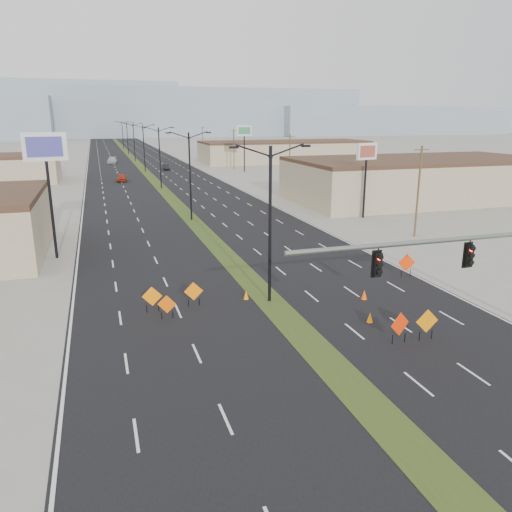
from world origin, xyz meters
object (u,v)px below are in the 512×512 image
object	(u,v)px
streetlight_5	(127,137)
pole_sign_east_near	(367,158)
pole_sign_west	(46,156)
streetlight_1	(190,174)
car_left	(122,178)
construction_sign_4	(400,325)
construction_sign_3	(427,322)
streetlight_3	(144,147)
streetlight_2	(160,156)
signal_mast	(499,261)
streetlight_4	(134,141)
cone_1	(370,318)
cone_3	(192,292)
car_mid	(166,167)
streetlight_6	(123,134)
construction_sign_1	(152,297)
cone_0	(246,295)
construction_sign_0	(167,305)
pole_sign_east_far	(244,134)
construction_sign_2	(194,292)
cone_2	(364,295)
car_far	(112,160)
streetlight_0	(270,220)
construction_sign_5	(407,263)

from	to	relation	value
streetlight_5	pole_sign_east_near	size ratio (longest dim) A/B	1.14
pole_sign_west	streetlight_1	bearing A→B (deg)	32.30
streetlight_1	car_left	xyz separation A→B (m)	(-5.87, 39.68, -4.68)
pole_sign_west	streetlight_5	bearing A→B (deg)	73.88
construction_sign_4	construction_sign_3	bearing A→B (deg)	-18.05
streetlight_3	streetlight_2	bearing A→B (deg)	-90.00
signal_mast	streetlight_4	world-z (taller)	streetlight_4
cone_1	cone_3	world-z (taller)	cone_1
signal_mast	cone_3	world-z (taller)	signal_mast
car_mid	pole_sign_west	distance (m)	73.78
streetlight_3	streetlight_6	world-z (taller)	same
streetlight_1	car_mid	world-z (taller)	streetlight_1
streetlight_6	pole_sign_east_near	xyz separation A→B (m)	(19.93, -144.71, 1.68)
streetlight_2	cone_3	distance (m)	53.90
streetlight_4	construction_sign_4	size ratio (longest dim) A/B	5.75
signal_mast	car_left	distance (m)	79.12
car_mid	streetlight_6	bearing A→B (deg)	96.18
construction_sign_1	construction_sign_4	size ratio (longest dim) A/B	0.95
cone_0	construction_sign_0	bearing A→B (deg)	-162.17
cone_3	pole_sign_east_far	bearing A→B (deg)	71.19
streetlight_1	pole_sign_west	bearing A→B (deg)	-137.99
construction_sign_4	construction_sign_0	bearing A→B (deg)	133.88
construction_sign_4	construction_sign_2	bearing A→B (deg)	123.23
streetlight_3	cone_0	size ratio (longest dim) A/B	16.61
cone_2	pole_sign_east_near	world-z (taller)	pole_sign_east_near
car_mid	cone_0	bearing A→B (deg)	-91.41
car_far	pole_sign_east_near	size ratio (longest dim) A/B	0.62
streetlight_1	pole_sign_east_near	distance (m)	20.55
streetlight_1	streetlight_3	xyz separation A→B (m)	(0.00, 56.00, 0.00)
streetlight_3	construction_sign_0	size ratio (longest dim) A/B	6.69
cone_0	construction_sign_3	bearing A→B (deg)	-49.78
streetlight_6	signal_mast	bearing A→B (deg)	-87.25
streetlight_0	cone_1	xyz separation A→B (m)	(4.50, -5.08, -5.11)
streetlight_2	construction_sign_5	size ratio (longest dim) A/B	5.52
streetlight_2	construction_sign_1	bearing A→B (deg)	-97.69
signal_mast	streetlight_1	xyz separation A→B (m)	(-8.56, 38.00, 0.63)
streetlight_1	streetlight_4	size ratio (longest dim) A/B	1.00
cone_2	streetlight_6	bearing A→B (deg)	92.06
construction_sign_3	car_left	bearing A→B (deg)	101.44
streetlight_0	streetlight_5	bearing A→B (deg)	90.00
streetlight_2	cone_0	world-z (taller)	streetlight_2
construction_sign_2	streetlight_6	bearing A→B (deg)	93.03
construction_sign_1	construction_sign_3	bearing A→B (deg)	-23.07
streetlight_0	cone_2	size ratio (longest dim) A/B	15.25
construction_sign_2	pole_sign_east_far	bearing A→B (deg)	76.16
streetlight_1	car_far	distance (m)	79.41
construction_sign_0	pole_sign_east_near	bearing A→B (deg)	59.69
car_mid	streetlight_3	bearing A→B (deg)	-152.33
cone_0	streetlight_4	bearing A→B (deg)	89.30
car_left	cone_3	bearing A→B (deg)	-85.28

